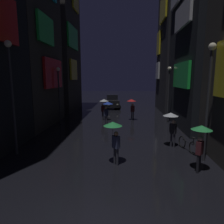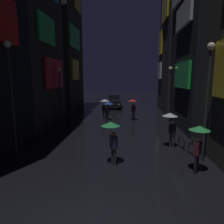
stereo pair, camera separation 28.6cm
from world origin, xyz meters
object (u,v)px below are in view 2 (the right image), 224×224
pedestrian_near_crossing_blue (108,107)px  streetlamp_left_near (11,86)px  bicycle_parked_at_storefront (187,145)px  streetlamp_left_far (60,88)px  pedestrian_far_right_green (199,136)px  streetlamp_right_near (208,90)px  streetlamp_right_far (170,88)px  pedestrian_midstreet_left_clear (105,104)px  car_distant (114,101)px  pedestrian_foreground_right_green (112,131)px  pedestrian_foreground_left_clear (171,120)px  pedestrian_midstreet_centre_red (133,104)px

pedestrian_near_crossing_blue → streetlamp_left_near: 8.63m
bicycle_parked_at_storefront → streetlamp_left_far: bearing=146.0°
pedestrian_far_right_green → streetlamp_right_near: bearing=60.9°
streetlamp_right_far → pedestrian_midstreet_left_clear: bearing=174.3°
streetlamp_left_far → streetlamp_left_near: streetlamp_left_near is taller
pedestrian_near_crossing_blue → streetlamp_right_near: size_ratio=0.37×
pedestrian_near_crossing_blue → car_distant: size_ratio=0.49×
car_distant → streetlamp_right_far: 10.87m
bicycle_parked_at_storefront → car_distant: 17.29m
pedestrian_midstreet_left_clear → streetlamp_right_far: streetlamp_right_far is taller
pedestrian_far_right_green → bicycle_parked_at_storefront: pedestrian_far_right_green is taller
streetlamp_left_far → streetlamp_right_far: bearing=6.0°
pedestrian_foreground_right_green → streetlamp_right_far: 10.74m
pedestrian_foreground_left_clear → pedestrian_midstreet_centre_red: bearing=105.4°
car_distant → pedestrian_foreground_right_green: bearing=-86.1°
pedestrian_foreground_right_green → pedestrian_far_right_green: 3.90m
pedestrian_foreground_left_clear → pedestrian_far_right_green: bearing=-80.6°
pedestrian_midstreet_centre_red → pedestrian_far_right_green: same height
pedestrian_near_crossing_blue → streetlamp_right_far: bearing=15.1°
pedestrian_far_right_green → streetlamp_right_near: (0.68, 1.21, 1.93)m
pedestrian_midstreet_centre_red → pedestrian_foreground_left_clear: size_ratio=1.00×
streetlamp_right_near → streetlamp_right_far: (0.00, 8.90, -0.33)m
streetlamp_left_far → pedestrian_foreground_left_clear: bearing=-33.5°
pedestrian_midstreet_left_clear → pedestrian_far_right_green: bearing=-63.1°
pedestrian_midstreet_centre_red → pedestrian_foreground_left_clear: (2.12, -7.70, 0.00)m
car_distant → streetlamp_left_near: 18.21m
pedestrian_near_crossing_blue → pedestrian_foreground_right_green: bearing=-82.8°
pedestrian_foreground_right_green → streetlamp_left_far: size_ratio=0.41×
streetlamp_left_far → streetlamp_left_near: bearing=-90.0°
pedestrian_midstreet_centre_red → streetlamp_right_far: 3.80m
pedestrian_far_right_green → pedestrian_near_crossing_blue: bearing=119.6°
pedestrian_foreground_right_green → streetlamp_left_near: bearing=169.7°
pedestrian_near_crossing_blue → streetlamp_left_far: 4.72m
pedestrian_foreground_right_green → pedestrian_foreground_left_clear: 4.31m
bicycle_parked_at_storefront → car_distant: (-5.42, 16.41, 0.54)m
pedestrian_near_crossing_blue → streetlamp_right_near: 9.46m
car_distant → streetlamp_right_far: (5.82, -8.88, 2.35)m
pedestrian_foreground_left_clear → streetlamp_left_near: 9.20m
pedestrian_foreground_right_green → streetlamp_left_far: bearing=122.5°
pedestrian_far_right_green → bicycle_parked_at_storefront: size_ratio=1.20×
pedestrian_midstreet_centre_red → pedestrian_near_crossing_blue: bearing=-133.6°
pedestrian_midstreet_left_clear → bicycle_parked_at_storefront: (5.72, -8.14, -1.28)m
pedestrian_foreground_left_clear → streetlamp_right_far: bearing=80.0°
pedestrian_midstreet_left_clear → pedestrian_foreground_left_clear: same height
pedestrian_midstreet_left_clear → streetlamp_right_near: streetlamp_right_near is taller
pedestrian_foreground_left_clear → streetlamp_right_near: size_ratio=0.37×
bicycle_parked_at_storefront → pedestrian_foreground_right_green: bearing=-153.4°
car_distant → streetlamp_right_far: size_ratio=0.83×
pedestrian_far_right_green → pedestrian_midstreet_left_clear: bearing=116.9°
pedestrian_midstreet_left_clear → pedestrian_foreground_left_clear: (4.90, -7.47, 0.00)m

